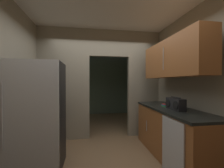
{
  "coord_description": "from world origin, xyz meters",
  "views": [
    {
      "loc": [
        -0.34,
        -2.45,
        1.43
      ],
      "look_at": [
        0.17,
        0.72,
        1.39
      ],
      "focal_mm": 23.61,
      "sensor_mm": 36.0,
      "label": 1
    }
  ],
  "objects": [
    {
      "name": "refrigerator",
      "position": [
        -1.17,
        0.13,
        0.88
      ],
      "size": [
        0.8,
        0.71,
        1.76
      ],
      "color": "black",
      "rests_on": "ground"
    },
    {
      "name": "kitchen_overhead_slab",
      "position": [
        0.0,
        0.41,
        2.81
      ],
      "size": [
        3.52,
        6.73,
        0.06
      ],
      "primitive_type": "cube",
      "color": "silver"
    },
    {
      "name": "upper_cabinet_counterside",
      "position": [
        1.22,
        0.11,
        1.87
      ],
      "size": [
        0.36,
        1.76,
        0.7
      ],
      "color": "brown"
    },
    {
      "name": "lower_cabinet_run",
      "position": [
        1.22,
        0.11,
        0.47
      ],
      "size": [
        0.67,
        1.95,
        0.94
      ],
      "color": "brown",
      "rests_on": "ground"
    },
    {
      "name": "book_stack",
      "position": [
        1.2,
        0.28,
        0.97
      ],
      "size": [
        0.14,
        0.17,
        0.06
      ],
      "color": "#388C47",
      "rests_on": "lower_cabinet_run"
    },
    {
      "name": "dishwasher",
      "position": [
        0.9,
        -0.44,
        0.44
      ],
      "size": [
        0.02,
        0.56,
        0.88
      ],
      "color": "#B7BABC",
      "rests_on": "ground"
    },
    {
      "name": "adjoining_room_shell",
      "position": [
        0.0,
        3.32,
        1.39
      ],
      "size": [
        3.12,
        2.94,
        2.78
      ],
      "color": "slate",
      "rests_on": "ground"
    },
    {
      "name": "kitchen_partition",
      "position": [
        -0.07,
        1.37,
        1.5
      ],
      "size": [
        3.12,
        0.12,
        2.78
      ],
      "color": "gray",
      "rests_on": "ground"
    },
    {
      "name": "boombox",
      "position": [
        1.19,
        -0.05,
        1.04
      ],
      "size": [
        0.16,
        0.41,
        0.23
      ],
      "color": "black",
      "rests_on": "lower_cabinet_run"
    },
    {
      "name": "kitchen_flank_right",
      "position": [
        1.61,
        -0.57,
        1.39
      ],
      "size": [
        0.1,
        3.87,
        2.78
      ],
      "primitive_type": "cube",
      "color": "gray",
      "rests_on": "ground"
    },
    {
      "name": "ground",
      "position": [
        0.0,
        0.0,
        0.0
      ],
      "size": [
        20.0,
        20.0,
        0.0
      ],
      "primitive_type": "plane",
      "color": "brown"
    }
  ]
}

